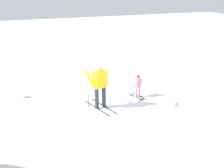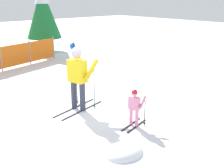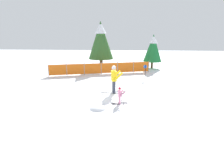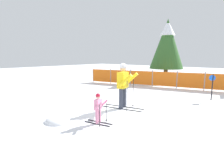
% 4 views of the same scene
% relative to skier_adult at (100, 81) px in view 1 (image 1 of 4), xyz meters
% --- Properties ---
extents(ground_plane, '(60.00, 60.00, 0.00)m').
position_rel_skier_adult_xyz_m(ground_plane, '(-0.27, 0.03, -1.10)').
color(ground_plane, white).
extents(skier_adult, '(1.78, 0.89, 1.84)m').
position_rel_skier_adult_xyz_m(skier_adult, '(0.00, 0.00, 0.00)').
color(skier_adult, black).
rests_on(skier_adult, ground_plane).
extents(skier_child, '(0.94, 0.50, 0.98)m').
position_rel_skier_adult_xyz_m(skier_child, '(0.42, -1.84, -0.54)').
color(skier_child, black).
rests_on(skier_child, ground_plane).
extents(snow_mound, '(0.87, 0.74, 0.35)m').
position_rel_skier_adult_xyz_m(snow_mound, '(-0.69, -2.62, -1.10)').
color(snow_mound, white).
rests_on(snow_mound, ground_plane).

